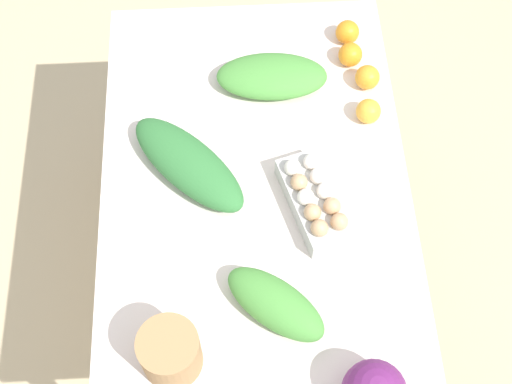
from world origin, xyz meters
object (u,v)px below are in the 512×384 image
(egg_carton, at_px, (315,200))
(greens_bunch_dandelion, at_px, (272,76))
(paper_bag, at_px, (170,352))
(orange_1, at_px, (368,111))
(greens_bunch_kale, at_px, (188,164))
(orange_0, at_px, (350,55))
(orange_3, at_px, (367,77))
(orange_2, at_px, (347,32))
(greens_bunch_chard, at_px, (275,304))

(egg_carton, distance_m, greens_bunch_dandelion, 0.41)
(paper_bag, bearing_deg, orange_1, 140.67)
(paper_bag, xyz_separation_m, greens_bunch_kale, (-0.51, 0.04, -0.02))
(orange_0, height_order, orange_3, same)
(orange_2, height_order, orange_3, same)
(greens_bunch_chard, bearing_deg, egg_carton, 156.54)
(greens_bunch_kale, bearing_deg, greens_bunch_dandelion, 139.71)
(greens_bunch_chard, relative_size, orange_1, 3.88)
(greens_bunch_chard, bearing_deg, orange_2, 162.08)
(egg_carton, distance_m, greens_bunch_kale, 0.34)
(greens_bunch_chard, bearing_deg, orange_0, 160.29)
(greens_bunch_dandelion, bearing_deg, paper_bag, -19.59)
(greens_bunch_kale, bearing_deg, orange_3, 117.59)
(greens_bunch_dandelion, relative_size, greens_bunch_kale, 0.81)
(orange_1, height_order, orange_3, same)
(greens_bunch_kale, distance_m, orange_0, 0.58)
(greens_bunch_chard, relative_size, orange_2, 3.83)
(greens_bunch_dandelion, xyz_separation_m, orange_3, (0.02, 0.27, -0.00))
(paper_bag, distance_m, greens_bunch_kale, 0.51)
(orange_1, xyz_separation_m, orange_3, (-0.12, 0.01, 0.00))
(greens_bunch_chard, xyz_separation_m, orange_2, (-0.83, 0.27, -0.01))
(orange_1, bearing_deg, orange_3, 173.93)
(greens_bunch_kale, relative_size, greens_bunch_chard, 1.44)
(orange_1, bearing_deg, orange_0, -172.66)
(greens_bunch_chard, height_order, orange_1, greens_bunch_chard)
(paper_bag, bearing_deg, orange_3, 144.55)
(egg_carton, xyz_separation_m, greens_bunch_kale, (-0.12, -0.32, 0.00))
(paper_bag, xyz_separation_m, greens_bunch_chard, (-0.11, 0.24, -0.03))
(paper_bag, xyz_separation_m, orange_2, (-0.94, 0.51, -0.03))
(egg_carton, distance_m, orange_1, 0.32)
(orange_2, bearing_deg, egg_carton, -15.07)
(orange_0, height_order, orange_2, same)
(paper_bag, xyz_separation_m, orange_3, (-0.77, 0.55, -0.03))
(paper_bag, bearing_deg, greens_bunch_chard, 114.32)
(orange_0, bearing_deg, greens_bunch_kale, -53.27)
(paper_bag, relative_size, orange_2, 2.00)
(greens_bunch_chard, height_order, orange_2, greens_bunch_chard)
(orange_2, bearing_deg, orange_3, 12.20)
(orange_1, bearing_deg, greens_bunch_dandelion, -117.03)
(orange_0, xyz_separation_m, orange_1, (0.20, 0.03, -0.00))
(orange_0, relative_size, orange_1, 1.01)
(orange_1, bearing_deg, paper_bag, -39.33)
(greens_bunch_chard, bearing_deg, orange_3, 155.20)
(greens_bunch_dandelion, bearing_deg, orange_0, 106.79)
(greens_bunch_kale, distance_m, greens_bunch_chard, 0.44)
(orange_1, bearing_deg, greens_bunch_chard, -28.27)
(greens_bunch_kale, bearing_deg, orange_1, 106.74)
(egg_carton, height_order, orange_3, egg_carton)
(greens_bunch_dandelion, height_order, greens_bunch_chard, greens_bunch_chard)
(paper_bag, height_order, greens_bunch_kale, paper_bag)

